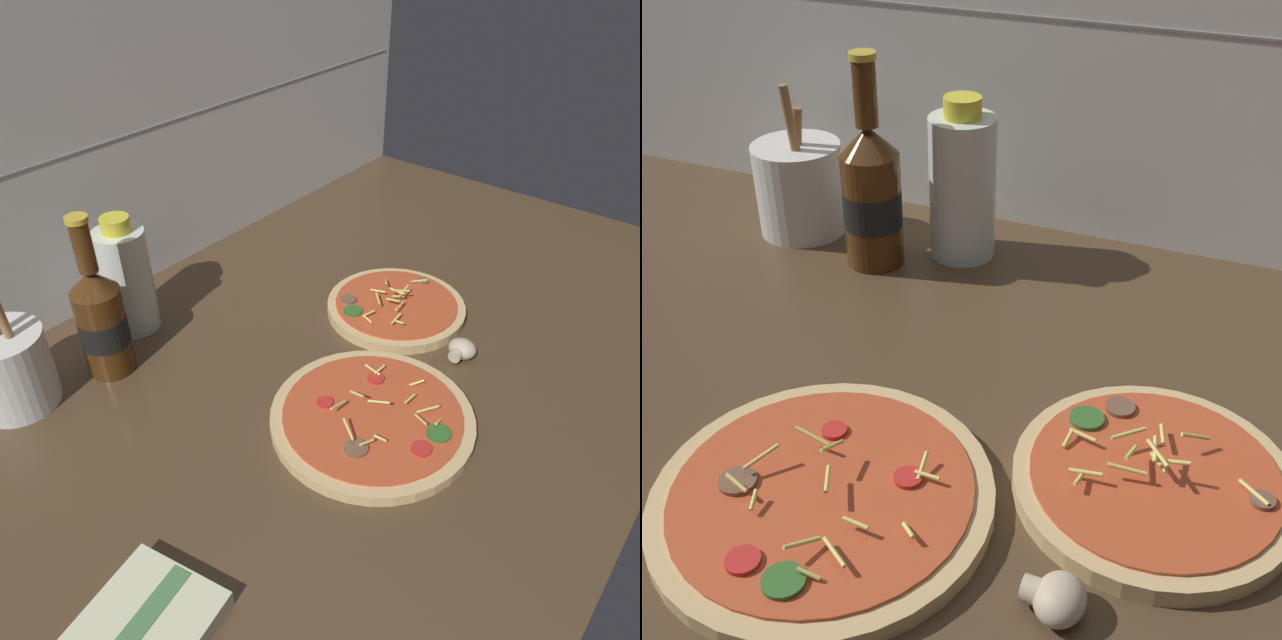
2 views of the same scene
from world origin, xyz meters
TOP-DOWN VIEW (x-y plane):
  - counter_slab at (0.00, 0.00)cm, footprint 160.00×90.00cm
  - tile_backsplash at (0.00, 45.50)cm, footprint 160.00×1.13cm
  - pizza_near at (-6.16, -10.86)cm, footprint 28.80×28.80cm
  - pizza_far at (19.00, 1.48)cm, footprint 24.19×24.19cm
  - beer_bottle at (-21.40, 28.04)cm, footprint 7.29×7.29cm
  - oil_bottle at (-12.03, 34.24)cm, footprint 8.31×8.31cm
  - mushroom_left at (14.89, -13.61)cm, footprint 4.80×4.57cm
  - utensil_crock at (-34.53, 32.27)cm, footprint 11.61×11.61cm

SIDE VIEW (x-z plane):
  - counter_slab at x=0.00cm, z-range 0.00..2.50cm
  - pizza_near at x=-6.16cm, z-range 0.97..5.98cm
  - pizza_far at x=19.00cm, z-range 0.92..6.13cm
  - mushroom_left at x=14.89cm, z-range 2.50..5.70cm
  - utensil_crock at x=-34.53cm, z-range -1.55..18.87cm
  - beer_bottle at x=-21.40cm, z-range -1.31..24.93cm
  - oil_bottle at x=-12.03cm, z-range 1.68..22.19cm
  - tile_backsplash at x=0.00cm, z-range 0.00..60.00cm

